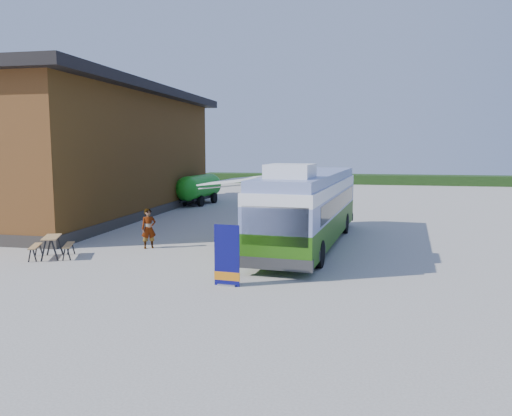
% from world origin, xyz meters
% --- Properties ---
extents(ground, '(100.00, 100.00, 0.00)m').
position_xyz_m(ground, '(0.00, 0.00, 0.00)').
color(ground, '#BCB7AD').
rests_on(ground, ground).
extents(barn, '(9.60, 21.20, 7.50)m').
position_xyz_m(barn, '(-10.50, 10.00, 3.59)').
color(barn, brown).
rests_on(barn, ground).
extents(hedge, '(40.00, 3.00, 1.00)m').
position_xyz_m(hedge, '(8.00, 38.00, 0.50)').
color(hedge, '#264419').
rests_on(hedge, ground).
extents(bus, '(3.45, 11.39, 3.45)m').
position_xyz_m(bus, '(3.22, 2.79, 1.65)').
color(bus, '#3B7112').
rests_on(bus, ground).
extents(awning, '(2.99, 4.38, 0.52)m').
position_xyz_m(awning, '(0.77, 2.47, 2.50)').
color(awning, white).
rests_on(awning, ground).
extents(banner, '(0.78, 0.23, 1.80)m').
position_xyz_m(banner, '(1.46, -3.70, 0.74)').
color(banner, '#0B0B56').
rests_on(banner, ground).
extents(picnic_table, '(1.77, 1.69, 0.80)m').
position_xyz_m(picnic_table, '(-5.70, -1.44, 0.59)').
color(picnic_table, tan).
rests_on(picnic_table, ground).
extents(person_a, '(0.69, 0.64, 1.59)m').
position_xyz_m(person_a, '(-2.97, 0.92, 0.80)').
color(person_a, '#999999').
rests_on(person_a, ground).
extents(person_b, '(0.90, 0.99, 1.63)m').
position_xyz_m(person_b, '(1.14, 11.92, 0.82)').
color(person_b, '#999999').
rests_on(person_b, ground).
extents(slurry_tanker, '(2.12, 5.56, 2.06)m').
position_xyz_m(slurry_tanker, '(-5.70, 15.82, 1.19)').
color(slurry_tanker, '#1B981C').
rests_on(slurry_tanker, ground).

